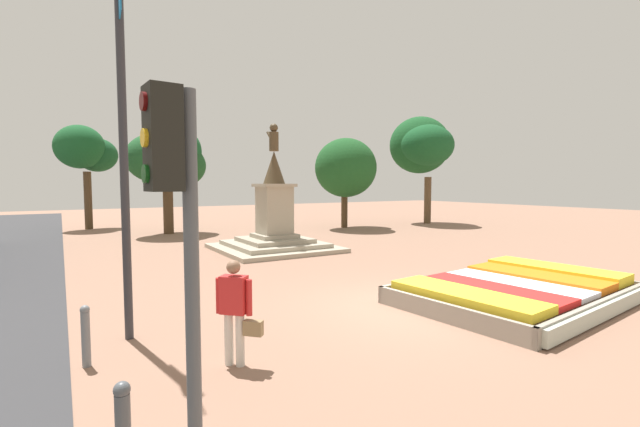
% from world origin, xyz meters
% --- Properties ---
extents(ground_plane, '(87.53, 87.53, 0.00)m').
position_xyz_m(ground_plane, '(0.00, 0.00, 0.00)').
color(ground_plane, '#8C6651').
extents(flower_planter, '(5.59, 4.16, 0.58)m').
position_xyz_m(flower_planter, '(2.64, -0.99, 0.24)').
color(flower_planter, '#38281C').
rests_on(flower_planter, ground_plane).
extents(statue_monument, '(4.43, 4.43, 5.06)m').
position_xyz_m(statue_monument, '(1.10, 8.76, 0.96)').
color(statue_monument, '#9F9580').
rests_on(statue_monument, ground_plane).
extents(traffic_light_near_crossing, '(0.41, 0.30, 3.42)m').
position_xyz_m(traffic_light_near_crossing, '(-5.47, -3.42, 2.40)').
color(traffic_light_near_crossing, '#4C5156').
rests_on(traffic_light_near_crossing, ground_plane).
extents(banner_pole, '(0.14, 1.11, 7.11)m').
position_xyz_m(banner_pole, '(-5.31, 1.05, 3.94)').
color(banner_pole, '#2D2D33').
rests_on(banner_pole, ground_plane).
extents(pedestrian_with_handbag, '(0.56, 0.57, 1.57)m').
position_xyz_m(pedestrian_with_handbag, '(-4.11, -0.96, 0.87)').
color(pedestrian_with_handbag, beige).
rests_on(pedestrian_with_handbag, ground_plane).
extents(kerb_bollard_mid_b, '(0.15, 0.15, 0.85)m').
position_xyz_m(kerb_bollard_mid_b, '(-5.82, -2.62, 0.45)').
color(kerb_bollard_mid_b, '#4C5156').
rests_on(kerb_bollard_mid_b, ground_plane).
extents(kerb_bollard_north, '(0.13, 0.13, 0.92)m').
position_xyz_m(kerb_bollard_north, '(-6.00, 0.14, 0.48)').
color(kerb_bollard_north, slate).
rests_on(kerb_bollard_north, ground_plane).
extents(park_tree_far_left, '(4.08, 4.75, 7.18)m').
position_xyz_m(park_tree_far_left, '(14.51, 14.16, 5.22)').
color(park_tree_far_left, brown).
rests_on(park_tree_far_left, ground_plane).
extents(park_tree_behind_statue, '(3.47, 3.03, 6.09)m').
position_xyz_m(park_tree_behind_statue, '(-4.86, 22.02, 4.62)').
color(park_tree_behind_statue, '#4C3823').
rests_on(park_tree_behind_statue, ground_plane).
extents(park_tree_far_right, '(4.21, 4.28, 5.91)m').
position_xyz_m(park_tree_far_right, '(-1.27, 16.80, 4.07)').
color(park_tree_far_right, '#4C3823').
rests_on(park_tree_far_right, ground_plane).
extents(park_tree_street_side, '(4.18, 4.19, 5.35)m').
position_xyz_m(park_tree_street_side, '(8.47, 14.23, 3.72)').
color(park_tree_street_side, '#4C3823').
rests_on(park_tree_street_side, ground_plane).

